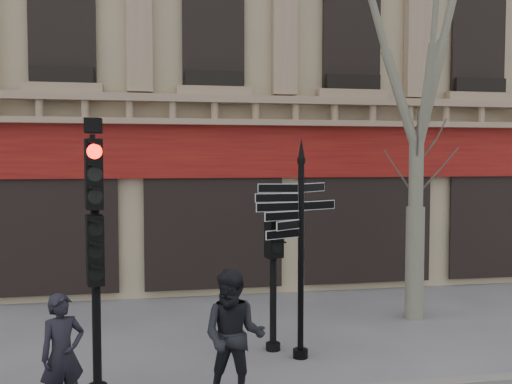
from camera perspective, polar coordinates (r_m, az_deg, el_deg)
ground at (r=9.78m, az=-0.98°, el=-17.11°), size 80.00×80.00×0.00m
building at (r=22.28m, az=-6.48°, el=17.80°), size 28.00×15.52×18.00m
fingerpost at (r=9.68m, az=4.53°, el=-1.94°), size 1.92×1.92×3.76m
traffic_signal_main at (r=8.46m, az=-15.81°, el=-2.87°), size 0.49×0.39×3.99m
traffic_signal_secondary at (r=10.12m, az=1.73°, el=-5.28°), size 0.52×0.42×2.73m
plane_tree at (r=12.87m, az=15.97°, el=17.08°), size 3.49×3.49×9.26m
pedestrian_a at (r=8.25m, az=-18.80°, el=-15.17°), size 0.71×0.63×1.64m
pedestrian_b at (r=8.20m, az=-2.24°, el=-14.25°), size 1.09×0.96×1.88m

